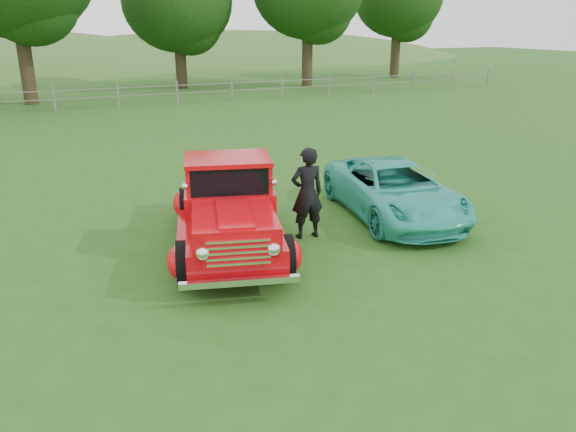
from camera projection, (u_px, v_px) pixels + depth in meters
name	position (u px, v px, depth m)	size (l,w,h in m)	color
ground	(315.00, 280.00, 9.36)	(140.00, 140.00, 0.00)	#244D14
distant_hills	(33.00, 106.00, 60.54)	(116.00, 60.00, 18.00)	#305E22
fence_line	(118.00, 95.00, 28.13)	(48.00, 0.12, 1.20)	#696458
tree_near_east	(177.00, 2.00, 34.57)	(6.80, 6.80, 8.33)	#2D2116
red_pickup	(229.00, 208.00, 10.46)	(3.13, 5.26, 1.78)	black
teal_sedan	(394.00, 190.00, 12.25)	(2.00, 4.34, 1.21)	#2DB49D
man	(307.00, 193.00, 10.94)	(0.67, 0.44, 1.83)	black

